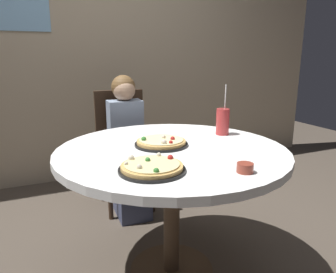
{
  "coord_description": "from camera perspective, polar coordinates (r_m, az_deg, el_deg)",
  "views": [
    {
      "loc": [
        -0.66,
        -1.46,
        1.22
      ],
      "look_at": [
        0.0,
        0.05,
        0.8
      ],
      "focal_mm": 33.84,
      "sensor_mm": 36.0,
      "label": 1
    }
  ],
  "objects": [
    {
      "name": "dining_table",
      "position": [
        1.7,
        0.68,
        -5.21
      ],
      "size": [
        1.21,
        1.21,
        0.75
      ],
      "color": "white",
      "rests_on": "ground_plane"
    },
    {
      "name": "pizza_veggie",
      "position": [
        1.71,
        -1.23,
        -1.08
      ],
      "size": [
        0.29,
        0.29,
        0.05
      ],
      "color": "black",
      "rests_on": "dining_table"
    },
    {
      "name": "ground_plane",
      "position": [
        2.01,
        0.62,
        -22.99
      ],
      "size": [
        8.0,
        8.0,
        0.0
      ],
      "primitive_type": "plane",
      "color": "#4C4238"
    },
    {
      "name": "wall_with_window",
      "position": [
        3.3,
        -12.72,
        18.0
      ],
      "size": [
        5.2,
        0.14,
        2.9
      ],
      "color": "tan",
      "rests_on": "ground_plane"
    },
    {
      "name": "sauce_bowl",
      "position": [
        1.36,
        13.71,
        -5.5
      ],
      "size": [
        0.07,
        0.07,
        0.04
      ],
      "primitive_type": "cylinder",
      "color": "brown",
      "rests_on": "dining_table"
    },
    {
      "name": "pizza_cheese",
      "position": [
        1.34,
        -2.94,
        -5.56
      ],
      "size": [
        0.29,
        0.29,
        0.05
      ],
      "color": "black",
      "rests_on": "dining_table"
    },
    {
      "name": "chair_wooden",
      "position": [
        2.64,
        -8.16,
        -1.03
      ],
      "size": [
        0.42,
        0.42,
        0.95
      ],
      "color": "#382619",
      "rests_on": "ground_plane"
    },
    {
      "name": "soda_cup",
      "position": [
        1.97,
        9.82,
        2.68
      ],
      "size": [
        0.08,
        0.08,
        0.31
      ],
      "color": "#B73333",
      "rests_on": "dining_table"
    },
    {
      "name": "diner_child",
      "position": [
        2.48,
        -7.13,
        -3.1
      ],
      "size": [
        0.27,
        0.42,
        1.08
      ],
      "color": "#3F4766",
      "rests_on": "ground_plane"
    }
  ]
}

